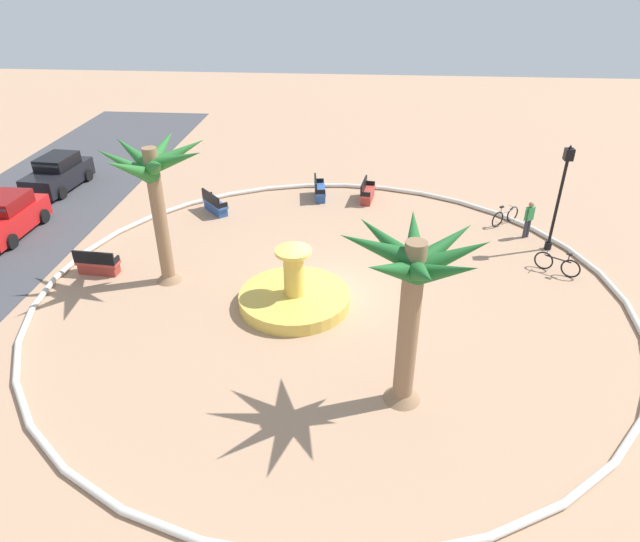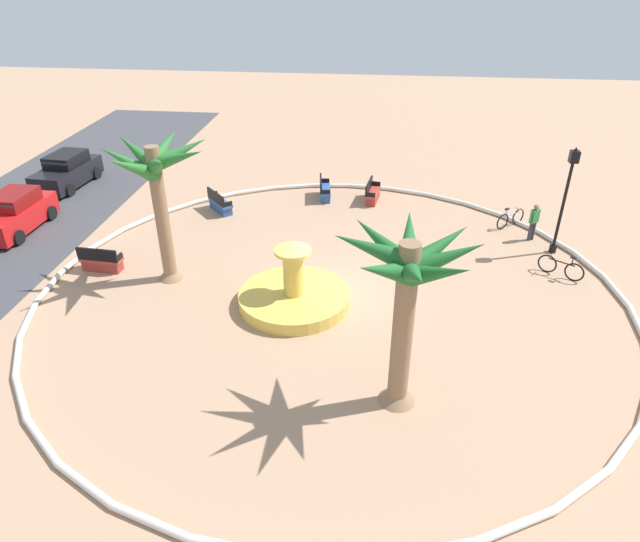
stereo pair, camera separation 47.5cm
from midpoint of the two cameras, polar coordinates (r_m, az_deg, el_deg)
ground_plane at (r=19.92m, az=1.78°, el=-2.16°), size 80.00×80.00×0.00m
plaza_curb at (r=19.87m, az=1.79°, el=-1.92°), size 20.50×20.50×0.20m
fountain at (r=19.10m, az=-1.96°, el=-2.62°), size 3.79×3.79×2.12m
palm_tree_near_fountain at (r=13.51m, az=9.90°, el=-1.29°), size 3.72×3.74×5.04m
palm_tree_by_curb at (r=19.78m, az=-15.62°, el=9.05°), size 3.75×3.78×5.27m
bench_east at (r=27.54m, az=0.96°, el=8.13°), size 1.65×0.70×1.00m
bench_west at (r=22.56m, az=-20.83°, el=0.84°), size 0.61×1.63×1.00m
bench_north at (r=26.41m, az=-9.66°, el=6.71°), size 1.53×1.43×1.00m
bench_southeast at (r=27.33m, az=5.86°, el=7.80°), size 1.66×0.72×1.00m
lamppost at (r=23.52m, az=24.31°, el=7.25°), size 0.32×0.32×4.34m
bicycle_red_frame at (r=22.60m, az=23.90°, el=0.34°), size 1.02×1.46×0.94m
bicycle_by_lamppost at (r=25.97m, az=19.33°, el=5.07°), size 1.14×1.36×0.94m
person_cyclist_helmet at (r=24.83m, az=21.49°, el=4.82°), size 0.35×0.46×1.60m
parked_car_second at (r=27.24m, az=-28.26°, el=5.17°), size 4.03×1.97×1.67m
parked_car_third at (r=31.54m, az=-24.00°, el=9.26°), size 4.12×2.16×1.67m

